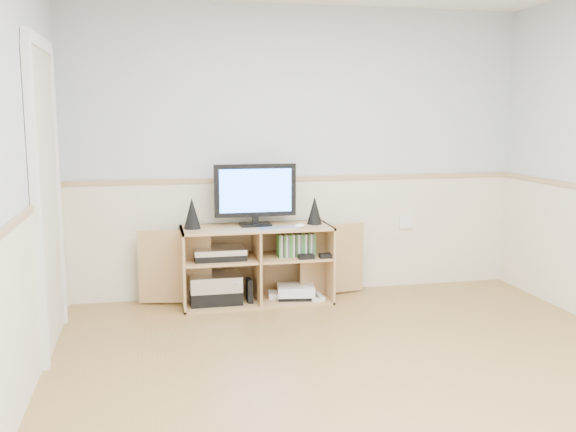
% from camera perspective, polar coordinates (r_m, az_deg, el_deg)
% --- Properties ---
extents(room, '(4.04, 4.54, 2.54)m').
position_cam_1_polar(room, '(3.59, 7.94, 3.15)').
color(room, tan).
rests_on(room, ground).
extents(media_cabinet, '(1.96, 0.47, 0.65)m').
position_cam_1_polar(media_cabinet, '(5.48, -2.89, -4.13)').
color(media_cabinet, tan).
rests_on(media_cabinet, floor).
extents(monitor, '(0.69, 0.18, 0.52)m').
position_cam_1_polar(monitor, '(5.37, -2.93, 2.11)').
color(monitor, black).
rests_on(monitor, media_cabinet).
extents(speaker_left, '(0.14, 0.14, 0.26)m').
position_cam_1_polar(speaker_left, '(5.30, -8.53, 0.25)').
color(speaker_left, black).
rests_on(speaker_left, media_cabinet).
extents(speaker_right, '(0.13, 0.13, 0.24)m').
position_cam_1_polar(speaker_right, '(5.47, 2.38, 0.51)').
color(speaker_right, black).
rests_on(speaker_right, media_cabinet).
extents(keyboard, '(0.34, 0.18, 0.01)m').
position_cam_1_polar(keyboard, '(5.25, -0.85, -1.08)').
color(keyboard, silver).
rests_on(keyboard, media_cabinet).
extents(mouse, '(0.11, 0.09, 0.04)m').
position_cam_1_polar(mouse, '(5.29, 1.07, -0.88)').
color(mouse, white).
rests_on(mouse, media_cabinet).
extents(av_components, '(0.51, 0.32, 0.47)m').
position_cam_1_polar(av_components, '(5.41, -6.32, -5.59)').
color(av_components, black).
rests_on(av_components, media_cabinet).
extents(game_consoles, '(0.46, 0.30, 0.11)m').
position_cam_1_polar(game_consoles, '(5.54, 0.56, -6.77)').
color(game_consoles, white).
rests_on(game_consoles, media_cabinet).
extents(game_cases, '(0.32, 0.14, 0.19)m').
position_cam_1_polar(game_cases, '(5.44, 0.70, -2.57)').
color(game_cases, '#3F8C3F').
rests_on(game_cases, media_cabinet).
extents(wall_outlet, '(0.12, 0.03, 0.12)m').
position_cam_1_polar(wall_outlet, '(6.00, 10.40, -0.51)').
color(wall_outlet, white).
rests_on(wall_outlet, wall_back).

